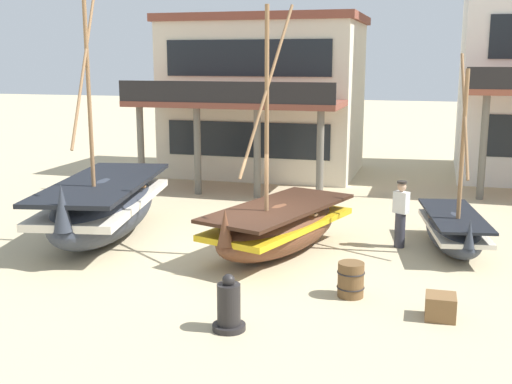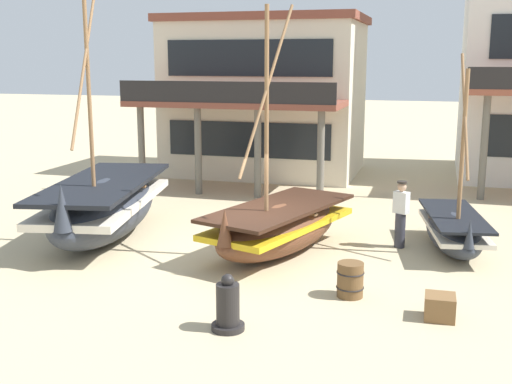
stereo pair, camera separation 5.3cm
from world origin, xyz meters
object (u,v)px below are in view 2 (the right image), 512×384
(fishing_boat_far_right, at_px, (454,230))
(fishing_boat_near_left, at_px, (279,227))
(capstan_winch, at_px, (228,307))
(wooden_barrel, at_px, (350,280))
(cargo_crate, at_px, (440,307))
(fishing_boat_centre_large, at_px, (104,206))
(fisherman_by_hull, at_px, (401,215))
(harbor_building_main, at_px, (265,96))

(fishing_boat_far_right, bearing_deg, fishing_boat_near_left, -161.20)
(capstan_winch, height_order, wooden_barrel, capstan_winch)
(cargo_crate, bearing_deg, capstan_winch, -156.84)
(wooden_barrel, relative_size, cargo_crate, 1.30)
(fishing_boat_near_left, relative_size, fishing_boat_far_right, 1.23)
(fishing_boat_centre_large, distance_m, fisherman_by_hull, 7.64)
(cargo_crate, bearing_deg, fishing_boat_centre_large, 159.42)
(fishing_boat_centre_large, distance_m, fishing_boat_far_right, 8.93)
(fishing_boat_near_left, distance_m, cargo_crate, 4.93)
(fisherman_by_hull, height_order, capstan_winch, fisherman_by_hull)
(cargo_crate, xyz_separation_m, harbor_building_main, (-7.09, 13.91, 2.93))
(fishing_boat_far_right, height_order, cargo_crate, fishing_boat_far_right)
(fishing_boat_near_left, height_order, harbor_building_main, harbor_building_main)
(fishing_boat_near_left, bearing_deg, harbor_building_main, 106.93)
(wooden_barrel, distance_m, harbor_building_main, 14.58)
(fishing_boat_far_right, relative_size, harbor_building_main, 0.59)
(fishing_boat_far_right, xyz_separation_m, harbor_building_main, (-7.37, 9.42, 2.64))
(harbor_building_main, bearing_deg, wooden_barrel, -67.95)
(fishing_boat_near_left, height_order, fishing_boat_far_right, fishing_boat_near_left)
(fishing_boat_centre_large, relative_size, wooden_barrel, 11.34)
(fishing_boat_centre_large, xyz_separation_m, harbor_building_main, (1.46, 10.71, 2.32))
(fishing_boat_far_right, xyz_separation_m, wooden_barrel, (-2.00, -3.84, -0.17))
(fishing_boat_centre_large, relative_size, fishing_boat_far_right, 1.67)
(cargo_crate, bearing_deg, fishing_boat_far_right, 86.42)
(fishing_boat_centre_large, relative_size, harbor_building_main, 0.99)
(capstan_winch, bearing_deg, fishing_boat_centre_large, 136.67)
(wooden_barrel, xyz_separation_m, harbor_building_main, (-5.37, 13.26, 2.81))
(fishing_boat_far_right, relative_size, fisherman_by_hull, 2.83)
(fisherman_by_hull, xyz_separation_m, capstan_winch, (-2.54, -5.91, -0.42))
(fishing_boat_near_left, xyz_separation_m, fishing_boat_far_right, (4.08, 1.39, -0.13))
(capstan_winch, distance_m, cargo_crate, 3.86)
(wooden_barrel, relative_size, harbor_building_main, 0.09)
(capstan_winch, distance_m, harbor_building_main, 16.07)
(fishing_boat_near_left, relative_size, cargo_crate, 10.86)
(fishing_boat_centre_large, height_order, harbor_building_main, fishing_boat_centre_large)
(fisherman_by_hull, xyz_separation_m, wooden_barrel, (-0.72, -3.74, -0.48))
(fisherman_by_hull, relative_size, harbor_building_main, 0.21)
(fishing_boat_near_left, distance_m, harbor_building_main, 11.57)
(capstan_winch, bearing_deg, cargo_crate, 23.16)
(fishing_boat_near_left, relative_size, wooden_barrel, 8.38)
(fishing_boat_near_left, xyz_separation_m, harbor_building_main, (-3.29, 10.81, 2.51))
(fishing_boat_centre_large, distance_m, wooden_barrel, 7.31)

